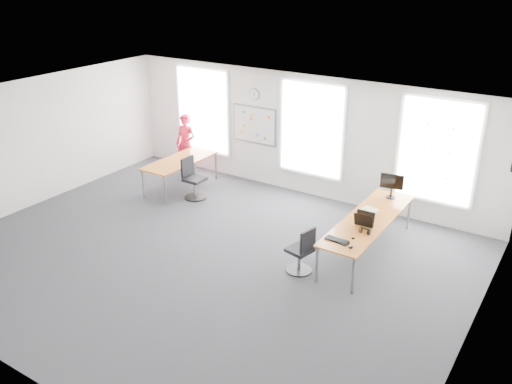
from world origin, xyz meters
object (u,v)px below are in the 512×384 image
Objects in this scene: chair_right at (302,253)px; headphones at (365,231)px; person at (186,144)px; desk_right at (368,221)px; desk_left at (180,162)px; chair_left at (193,180)px; monitor at (392,184)px; keyboard at (337,240)px.

headphones is (0.92, 0.72, 0.41)m from chair_right.
chair_right is at bearing -143.13° from headphones.
person is at bearing -107.26° from chair_right.
chair_right is at bearing -32.10° from person.
desk_left reaches higher than desk_right.
headphones reaches higher than desk_left.
chair_left is at bearing -100.76° from chair_right.
person reaches higher than headphones.
chair_left is 1.90× the size of monitor.
monitor reaches higher than headphones.
person is 5.91m from monitor.
person is 3.62× the size of keyboard.
chair_left reaches higher than desk_left.
desk_left is at bearing 177.36° from monitor.
monitor is (0.00, 1.22, 0.38)m from desk_right.
keyboard is at bearing -96.62° from desk_right.
chair_right is at bearing -119.02° from desk_right.
monitor reaches higher than desk_left.
desk_right is at bearing -6.39° from desk_left.
headphones is (4.85, -0.93, 0.36)m from chair_left.
chair_right is 0.56× the size of person.
chair_right is 4.65× the size of headphones.
chair_left reaches higher than chair_right.
headphones is (5.49, -1.23, 0.10)m from desk_left.
person reaches higher than desk_right.
chair_right is at bearing -154.57° from keyboard.
desk_right is at bearing -99.42° from monitor.
desk_left is at bearing 166.35° from headphones.
chair_left is 2.25× the size of keyboard.
person reaches higher than desk_left.
monitor is at bearing 94.22° from headphones.
desk_left is at bearing 173.61° from desk_right.
desk_right is 4.69m from chair_left.
desk_right is at bearing 162.92° from chair_right.
desk_right is 1.27m from monitor.
chair_left is 0.62× the size of person.
desk_left is 10.64× the size of headphones.
monitor is (5.90, -0.31, 0.25)m from person.
chair_left is 4.81m from monitor.
person is (-5.90, 1.53, 0.12)m from desk_right.
monitor is at bearing 95.59° from keyboard.
desk_left is 4.97m from chair_right.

